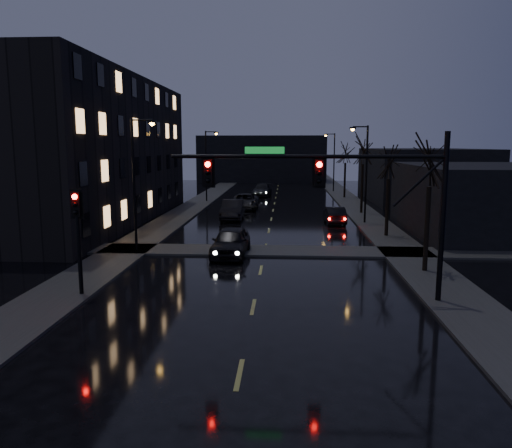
# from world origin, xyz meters

# --- Properties ---
(ground) EXTENTS (160.00, 160.00, 0.00)m
(ground) POSITION_xyz_m (0.00, 0.00, 0.00)
(ground) COLOR black
(ground) RESTS_ON ground
(sidewalk_left) EXTENTS (3.00, 140.00, 0.12)m
(sidewalk_left) POSITION_xyz_m (-8.50, 35.00, 0.06)
(sidewalk_left) COLOR #2D2D2B
(sidewalk_left) RESTS_ON ground
(sidewalk_right) EXTENTS (3.00, 140.00, 0.12)m
(sidewalk_right) POSITION_xyz_m (8.50, 35.00, 0.06)
(sidewalk_right) COLOR #2D2D2B
(sidewalk_right) RESTS_ON ground
(sidewalk_cross) EXTENTS (40.00, 3.00, 0.12)m
(sidewalk_cross) POSITION_xyz_m (0.00, 18.50, 0.06)
(sidewalk_cross) COLOR #2D2D2B
(sidewalk_cross) RESTS_ON ground
(apartment_block) EXTENTS (12.00, 30.00, 12.00)m
(apartment_block) POSITION_xyz_m (-16.50, 30.00, 6.00)
(apartment_block) COLOR black
(apartment_block) RESTS_ON ground
(commercial_right_near) EXTENTS (10.00, 14.00, 5.00)m
(commercial_right_near) POSITION_xyz_m (15.50, 26.00, 2.50)
(commercial_right_near) COLOR black
(commercial_right_near) RESTS_ON ground
(commercial_right_far) EXTENTS (12.00, 18.00, 6.00)m
(commercial_right_far) POSITION_xyz_m (17.00, 48.00, 3.00)
(commercial_right_far) COLOR black
(commercial_right_far) RESTS_ON ground
(far_block) EXTENTS (22.00, 10.00, 8.00)m
(far_block) POSITION_xyz_m (-3.00, 78.00, 4.00)
(far_block) COLOR black
(far_block) RESTS_ON ground
(signal_mast) EXTENTS (11.11, 0.41, 7.00)m
(signal_mast) POSITION_xyz_m (3.85, 9.00, 4.87)
(signal_mast) COLOR black
(signal_mast) RESTS_ON ground
(signal_pole_left) EXTENTS (0.35, 0.41, 4.53)m
(signal_pole_left) POSITION_xyz_m (-7.50, 8.99, 3.01)
(signal_pole_left) COLOR black
(signal_pole_left) RESTS_ON ground
(tree_near) EXTENTS (3.52, 3.52, 8.08)m
(tree_near) POSITION_xyz_m (8.40, 14.00, 6.22)
(tree_near) COLOR black
(tree_near) RESTS_ON ground
(tree_mid_a) EXTENTS (3.30, 3.30, 7.58)m
(tree_mid_a) POSITION_xyz_m (8.40, 24.00, 5.83)
(tree_mid_a) COLOR black
(tree_mid_a) RESTS_ON ground
(tree_mid_b) EXTENTS (3.74, 3.74, 8.59)m
(tree_mid_b) POSITION_xyz_m (8.40, 36.00, 6.61)
(tree_mid_b) COLOR black
(tree_mid_b) RESTS_ON ground
(tree_far) EXTENTS (3.43, 3.43, 7.88)m
(tree_far) POSITION_xyz_m (8.40, 50.00, 6.06)
(tree_far) COLOR black
(tree_far) RESTS_ON ground
(streetlight_l_near) EXTENTS (1.53, 0.28, 8.00)m
(streetlight_l_near) POSITION_xyz_m (-7.58, 18.00, 4.77)
(streetlight_l_near) COLOR black
(streetlight_l_near) RESTS_ON ground
(streetlight_l_far) EXTENTS (1.53, 0.28, 8.00)m
(streetlight_l_far) POSITION_xyz_m (-7.58, 45.00, 4.77)
(streetlight_l_far) COLOR black
(streetlight_l_far) RESTS_ON ground
(streetlight_r_mid) EXTENTS (1.53, 0.28, 8.00)m
(streetlight_r_mid) POSITION_xyz_m (7.58, 30.00, 4.77)
(streetlight_r_mid) COLOR black
(streetlight_r_mid) RESTS_ON ground
(streetlight_r_far) EXTENTS (1.53, 0.28, 8.00)m
(streetlight_r_far) POSITION_xyz_m (7.58, 58.00, 4.77)
(streetlight_r_far) COLOR black
(streetlight_r_far) RESTS_ON ground
(oncoming_car_a) EXTENTS (2.18, 4.99, 1.67)m
(oncoming_car_a) POSITION_xyz_m (-1.94, 17.28, 0.84)
(oncoming_car_a) COLOR black
(oncoming_car_a) RESTS_ON ground
(oncoming_car_b) EXTENTS (1.88, 5.20, 1.70)m
(oncoming_car_b) POSITION_xyz_m (-3.38, 31.76, 0.85)
(oncoming_car_b) COLOR black
(oncoming_car_b) RESTS_ON ground
(oncoming_car_c) EXTENTS (2.60, 5.62, 1.56)m
(oncoming_car_c) POSITION_xyz_m (-2.92, 38.83, 0.78)
(oncoming_car_c) COLOR black
(oncoming_car_c) RESTS_ON ground
(oncoming_car_d) EXTENTS (2.55, 5.41, 1.52)m
(oncoming_car_d) POSITION_xyz_m (-1.80, 51.79, 0.76)
(oncoming_car_d) COLOR black
(oncoming_car_d) RESTS_ON ground
(lead_car) EXTENTS (1.68, 4.35, 1.41)m
(lead_car) POSITION_xyz_m (5.30, 29.92, 0.71)
(lead_car) COLOR black
(lead_car) RESTS_ON ground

